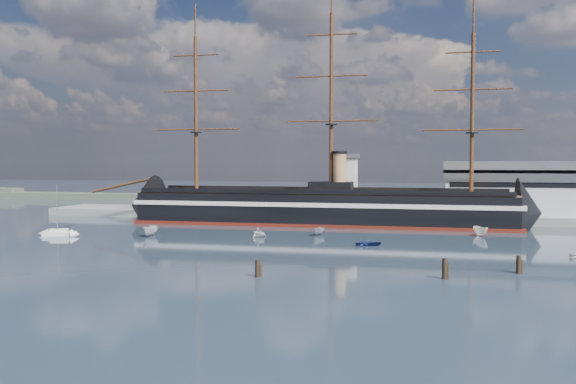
# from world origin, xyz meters

# --- Properties ---
(ground) EXTENTS (600.00, 600.00, 0.00)m
(ground) POSITION_xyz_m (0.00, 40.00, 0.00)
(ground) COLOR #22313F
(ground) RESTS_ON ground
(quay) EXTENTS (180.00, 18.00, 2.00)m
(quay) POSITION_xyz_m (10.00, 76.00, 0.00)
(quay) COLOR slate
(quay) RESTS_ON ground
(warehouse) EXTENTS (63.00, 21.00, 11.60)m
(warehouse) POSITION_xyz_m (58.00, 80.00, 7.98)
(warehouse) COLOR #B7BABC
(warehouse) RESTS_ON ground
(quay_tower) EXTENTS (5.00, 5.00, 15.00)m
(quay_tower) POSITION_xyz_m (3.00, 73.00, 9.75)
(quay_tower) COLOR silver
(quay_tower) RESTS_ON ground
(shoreline) EXTENTS (120.00, 10.00, 4.00)m
(shoreline) POSITION_xyz_m (-139.23, 135.00, 1.45)
(shoreline) COLOR #3F4C38
(shoreline) RESTS_ON ground
(warship) EXTENTS (112.91, 16.61, 53.94)m
(warship) POSITION_xyz_m (-3.11, 60.00, 4.04)
(warship) COLOR black
(warship) RESTS_ON ground
(sailboat) EXTENTS (6.81, 3.97, 10.47)m
(sailboat) POSITION_xyz_m (-49.35, 25.27, 0.67)
(sailboat) COLOR white
(sailboat) RESTS_ON ground
(motorboat_a) EXTENTS (6.57, 2.57, 2.60)m
(motorboat_a) POSITION_xyz_m (-31.15, 29.25, 0.00)
(motorboat_a) COLOR silver
(motorboat_a) RESTS_ON ground
(motorboat_b) EXTENTS (1.64, 3.09, 1.37)m
(motorboat_b) POSITION_xyz_m (13.49, 25.16, 0.00)
(motorboat_b) COLOR navy
(motorboat_b) RESTS_ON ground
(motorboat_c) EXTENTS (5.33, 2.85, 2.02)m
(motorboat_c) POSITION_xyz_m (1.79, 38.69, 0.00)
(motorboat_c) COLOR gray
(motorboat_c) RESTS_ON ground
(motorboat_d) EXTENTS (5.39, 6.15, 2.12)m
(motorboat_d) POSITION_xyz_m (-9.37, 32.76, 0.00)
(motorboat_d) COLOR white
(motorboat_d) RESTS_ON ground
(motorboat_f) EXTENTS (6.64, 4.07, 2.50)m
(motorboat_f) POSITION_xyz_m (33.93, 44.81, 0.00)
(motorboat_f) COLOR white
(motorboat_f) RESTS_ON ground
(piling_near_mid) EXTENTS (0.64, 0.64, 3.00)m
(piling_near_mid) POSITION_xyz_m (2.64, -9.17, 0.00)
(piling_near_mid) COLOR black
(piling_near_mid) RESTS_ON ground
(piling_near_right) EXTENTS (0.64, 0.64, 3.42)m
(piling_near_right) POSITION_xyz_m (26.68, -4.95, 0.00)
(piling_near_right) COLOR black
(piling_near_right) RESTS_ON ground
(piling_far_right) EXTENTS (0.64, 0.64, 3.13)m
(piling_far_right) POSITION_xyz_m (36.51, 1.85, 0.00)
(piling_far_right) COLOR black
(piling_far_right) RESTS_ON ground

